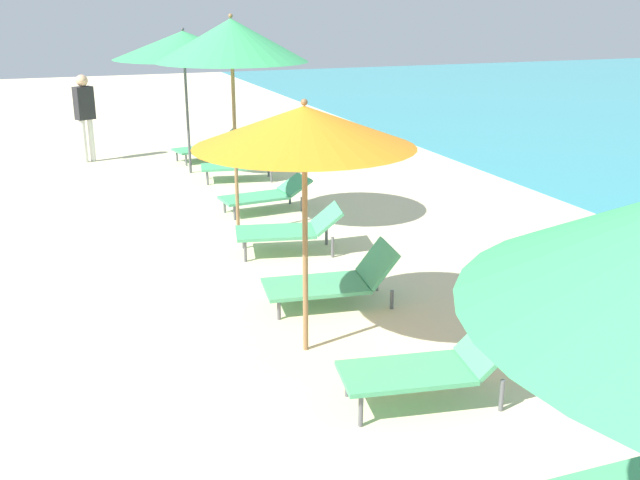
% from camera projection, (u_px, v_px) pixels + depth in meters
% --- Properties ---
extents(umbrella_fourth, '(1.96, 1.96, 2.36)m').
position_uv_depth(umbrella_fourth, '(304.00, 127.00, 6.24)').
color(umbrella_fourth, olive).
rests_on(umbrella_fourth, ground).
extents(lounger_fourth_shoreside, '(1.48, 0.82, 0.63)m').
position_uv_depth(lounger_fourth_shoreside, '(334.00, 279.00, 7.86)').
color(lounger_fourth_shoreside, '#4CA572').
rests_on(lounger_fourth_shoreside, ground).
extents(lounger_fourth_inland, '(1.46, 0.78, 0.65)m').
position_uv_depth(lounger_fourth_inland, '(429.00, 366.00, 5.89)').
color(lounger_fourth_inland, '#4CA572').
rests_on(lounger_fourth_inland, ground).
extents(umbrella_fifth, '(2.02, 2.02, 3.00)m').
position_uv_depth(umbrella_fifth, '(231.00, 41.00, 9.49)').
color(umbrella_fifth, olive).
rests_on(umbrella_fifth, ground).
extents(lounger_fifth_shoreside, '(1.45, 0.70, 0.50)m').
position_uv_depth(lounger_fifth_shoreside, '(266.00, 194.00, 11.35)').
color(lounger_fifth_shoreside, '#4CA572').
rests_on(lounger_fifth_shoreside, ground).
extents(lounger_fifth_inland, '(1.47, 0.91, 0.60)m').
position_uv_depth(lounger_fifth_inland, '(291.00, 229.00, 9.46)').
color(lounger_fifth_inland, '#4CA572').
rests_on(lounger_fifth_inland, ground).
extents(umbrella_farthest, '(2.58, 2.58, 2.70)m').
position_uv_depth(umbrella_farthest, '(183.00, 45.00, 13.24)').
color(umbrella_farthest, '#4C4C51').
rests_on(umbrella_farthest, ground).
extents(lounger_farthest_shoreside, '(1.52, 0.87, 0.56)m').
position_uv_depth(lounger_farthest_shoreside, '(210.00, 146.00, 15.04)').
color(lounger_farthest_shoreside, '#4CA572').
rests_on(lounger_farthest_shoreside, ground).
extents(lounger_farthest_inland, '(1.50, 0.84, 0.56)m').
position_uv_depth(lounger_farthest_inland, '(241.00, 164.00, 13.31)').
color(lounger_farthest_inland, '#4CA572').
rests_on(lounger_farthest_inland, ground).
extents(person_walking_mid, '(0.42, 0.35, 1.76)m').
position_uv_depth(person_walking_mid, '(85.00, 109.00, 14.63)').
color(person_walking_mid, silver).
rests_on(person_walking_mid, ground).
extents(cooler_box, '(0.48, 0.57, 0.32)m').
position_uv_depth(cooler_box, '(285.00, 127.00, 18.16)').
color(cooler_box, '#338C59').
rests_on(cooler_box, ground).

